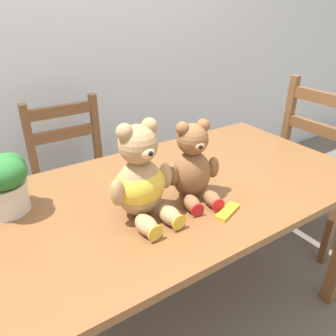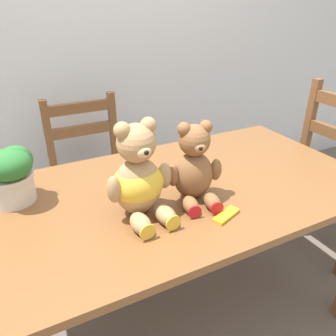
# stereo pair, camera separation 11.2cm
# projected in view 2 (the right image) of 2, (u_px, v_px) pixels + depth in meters

# --- Properties ---
(wall_back) EXTENTS (8.00, 0.04, 2.60)m
(wall_back) POSITION_uv_depth(u_px,v_px,m) (91.00, 18.00, 1.92)
(wall_back) COLOR silver
(wall_back) RESTS_ON ground_plane
(dining_table) EXTENTS (1.54, 0.83, 0.73)m
(dining_table) POSITION_uv_depth(u_px,v_px,m) (180.00, 206.00, 1.34)
(dining_table) COLOR brown
(dining_table) RESTS_ON ground_plane
(wooden_chair_behind) EXTENTS (0.42, 0.43, 0.92)m
(wooden_chair_behind) POSITION_uv_depth(u_px,v_px,m) (93.00, 178.00, 1.92)
(wooden_chair_behind) COLOR brown
(wooden_chair_behind) RESTS_ON ground_plane
(teddy_bear_left) EXTENTS (0.23, 0.24, 0.33)m
(teddy_bear_left) POSITION_uv_depth(u_px,v_px,m) (139.00, 179.00, 1.08)
(teddy_bear_left) COLOR tan
(teddy_bear_left) RESTS_ON dining_table
(teddy_bear_right) EXTENTS (0.21, 0.22, 0.30)m
(teddy_bear_right) POSITION_uv_depth(u_px,v_px,m) (194.00, 167.00, 1.16)
(teddy_bear_right) COLOR brown
(teddy_bear_right) RESTS_ON dining_table
(potted_plant) EXTENTS (0.19, 0.20, 0.21)m
(potted_plant) POSITION_uv_depth(u_px,v_px,m) (10.00, 173.00, 1.15)
(potted_plant) COLOR beige
(potted_plant) RESTS_ON dining_table
(chocolate_bar) EXTENTS (0.12, 0.07, 0.01)m
(chocolate_bar) POSITION_uv_depth(u_px,v_px,m) (226.00, 215.00, 1.11)
(chocolate_bar) COLOR gold
(chocolate_bar) RESTS_ON dining_table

